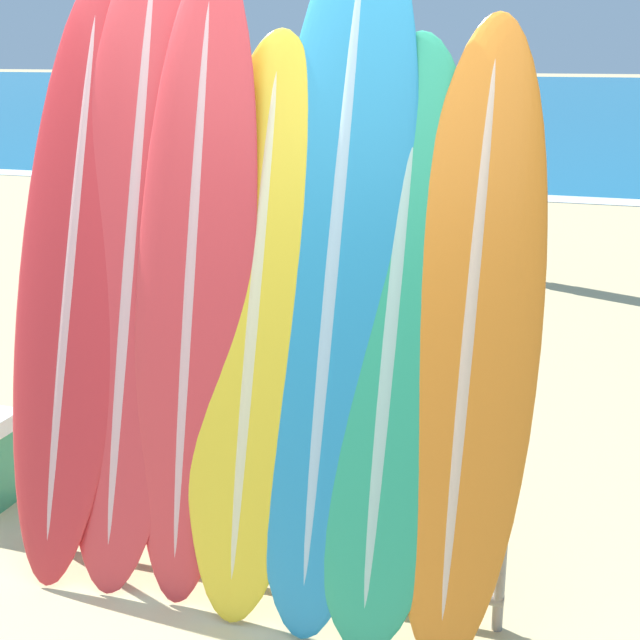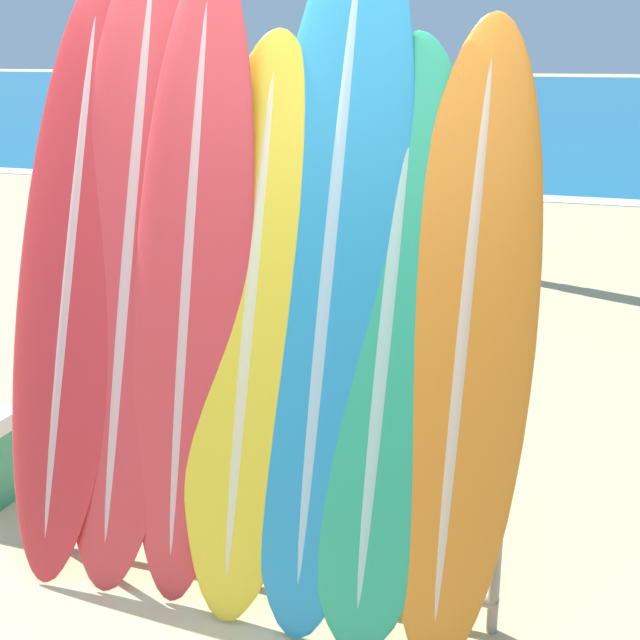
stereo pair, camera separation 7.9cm
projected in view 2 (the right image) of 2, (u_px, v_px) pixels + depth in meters
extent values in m
cube|color=#146693|center=(608.00, 97.00, 39.55)|extent=(120.00, 60.00, 0.00)
cube|color=white|center=(533.00, 198.00, 12.73)|extent=(120.00, 0.60, 0.01)
cylinder|color=gray|center=(45.00, 452.00, 3.73)|extent=(0.04, 0.04, 0.85)
cylinder|color=gray|center=(498.00, 528.00, 3.14)|extent=(0.04, 0.04, 0.85)
cylinder|color=gray|center=(250.00, 390.00, 3.32)|extent=(1.93, 0.04, 0.04)
cylinder|color=gray|center=(254.00, 556.00, 3.53)|extent=(1.93, 0.04, 0.04)
ellipsoid|color=red|center=(73.00, 278.00, 3.53)|extent=(0.50, 0.80, 2.35)
ellipsoid|color=#D19A9C|center=(73.00, 278.00, 3.53)|extent=(0.09, 0.78, 2.26)
ellipsoid|color=red|center=(131.00, 258.00, 3.45)|extent=(0.56, 0.77, 2.54)
ellipsoid|color=#D59E9F|center=(131.00, 258.00, 3.45)|extent=(0.10, 0.75, 2.44)
ellipsoid|color=red|center=(191.00, 285.00, 3.33)|extent=(0.48, 0.64, 2.39)
ellipsoid|color=#D59E9F|center=(191.00, 285.00, 3.33)|extent=(0.09, 0.63, 2.30)
ellipsoid|color=yellow|center=(252.00, 326.00, 3.28)|extent=(0.53, 0.71, 2.13)
ellipsoid|color=beige|center=(252.00, 326.00, 3.28)|extent=(0.10, 0.69, 2.05)
ellipsoid|color=teal|center=(330.00, 273.00, 3.19)|extent=(0.57, 0.86, 2.55)
ellipsoid|color=#98BACC|center=(330.00, 273.00, 3.19)|extent=(0.10, 0.84, 2.45)
ellipsoid|color=#289E70|center=(387.00, 342.00, 3.12)|extent=(0.57, 0.77, 2.12)
ellipsoid|color=#9AC3B3|center=(387.00, 342.00, 3.12)|extent=(0.10, 0.75, 2.04)
ellipsoid|color=orange|center=(464.00, 341.00, 3.03)|extent=(0.48, 0.76, 2.18)
ellipsoid|color=beige|center=(464.00, 341.00, 3.03)|extent=(0.09, 0.74, 2.10)
cylinder|color=beige|center=(507.00, 232.00, 8.27)|extent=(0.11, 0.11, 0.82)
cylinder|color=beige|center=(515.00, 236.00, 8.10)|extent=(0.11, 0.11, 0.82)
cube|color=#385693|center=(513.00, 203.00, 8.10)|extent=(0.25, 0.27, 0.25)
cube|color=gold|center=(516.00, 154.00, 7.97)|extent=(0.27, 0.30, 0.64)
sphere|color=beige|center=(520.00, 99.00, 7.83)|extent=(0.23, 0.23, 0.23)
cylinder|color=#846047|center=(402.00, 183.00, 11.55)|extent=(0.11, 0.11, 0.76)
cylinder|color=#846047|center=(413.00, 184.00, 11.45)|extent=(0.11, 0.11, 0.76)
cube|color=#CC4C3D|center=(408.00, 162.00, 11.42)|extent=(0.25, 0.19, 0.23)
cube|color=white|center=(409.00, 130.00, 11.30)|extent=(0.27, 0.22, 0.60)
sphere|color=#846047|center=(410.00, 94.00, 11.17)|extent=(0.22, 0.22, 0.22)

